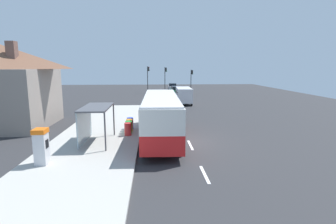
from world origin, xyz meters
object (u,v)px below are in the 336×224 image
recycling_bin_orange (129,125)px  traffic_light_far_side (148,76)px  white_van (184,95)px  recycling_bin_red (128,129)px  sedan_near (176,90)px  bus (161,114)px  recycling_bin_blue (130,123)px  bus_shelter (92,115)px  traffic_light_median (165,76)px  sedan_far (172,86)px  recycling_bin_green (129,127)px  ticket_machine (41,146)px  traffic_light_near_side (191,78)px

recycling_bin_orange → traffic_light_far_side: 32.34m
white_van → recycling_bin_red: size_ratio=5.53×
sedan_near → traffic_light_far_side: traffic_light_far_side is taller
bus → white_van: bus is taller
bus → recycling_bin_blue: size_ratio=11.64×
white_van → recycling_bin_blue: 17.11m
bus_shelter → sedan_near: bearing=75.2°
white_van → traffic_light_median: (-1.80, 16.44, 2.07)m
recycling_bin_red → sedan_near: bearing=78.3°
white_van → traffic_light_median: traffic_light_median is taller
sedan_far → recycling_bin_green: size_ratio=4.68×
recycling_bin_red → bus: bearing=-9.8°
ticket_machine → recycling_bin_blue: (4.05, 7.85, -0.52)m
white_van → sedan_far: size_ratio=1.18×
sedan_far → recycling_bin_blue: size_ratio=4.68×
traffic_light_far_side → bus: bearing=-87.7°
ticket_machine → recycling_bin_green: 7.64m
recycling_bin_orange → traffic_light_near_side: size_ratio=0.20×
sedan_far → bus_shelter: size_ratio=1.11×
sedan_near → traffic_light_far_side: bearing=157.1°
bus → traffic_light_near_side: (7.22, 33.23, 1.27)m
recycling_bin_green → traffic_light_near_side: traffic_light_near_side is taller
sedan_near → traffic_light_median: (-1.90, 3.08, 2.62)m
recycling_bin_blue → bus_shelter: bus_shelter is taller
recycling_bin_red → recycling_bin_orange: size_ratio=1.00×
bus_shelter → traffic_light_near_side: bearing=71.0°
recycling_bin_red → traffic_light_far_side: (1.10, 33.60, 2.85)m
bus → ticket_machine: (-6.54, -5.32, -0.67)m
ticket_machine → recycling_bin_blue: bearing=62.7°
ticket_machine → traffic_light_far_side: bearing=82.5°
recycling_bin_red → recycling_bin_orange: 1.40m
sedan_far → traffic_light_near_side: 8.57m
white_van → recycling_bin_green: size_ratio=5.53×
white_van → sedan_near: 13.37m
sedan_near → ticket_machine: (-10.55, -37.06, 0.38)m
sedan_near → traffic_light_near_side: (3.20, 1.48, 2.32)m
traffic_light_median → bus_shelter: 36.83m
sedan_near → bus_shelter: bus_shelter is taller
bus → traffic_light_far_side: size_ratio=2.09×
sedan_far → bus_shelter: (-8.71, -42.17, 1.31)m
recycling_bin_orange → bus_shelter: (-2.21, -3.17, 1.44)m
recycling_bin_blue → traffic_light_far_side: (1.10, 31.50, 2.85)m
traffic_light_far_side → recycling_bin_orange: bearing=-91.9°
traffic_light_median → bus_shelter: bearing=-100.7°
bus → recycling_bin_green: 2.98m
traffic_light_far_side → traffic_light_median: traffic_light_far_side is taller
recycling_bin_blue → bus_shelter: 4.68m
recycling_bin_green → recycling_bin_orange: same height
ticket_machine → bus_shelter: bearing=65.2°
bus → sedan_far: size_ratio=2.49×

